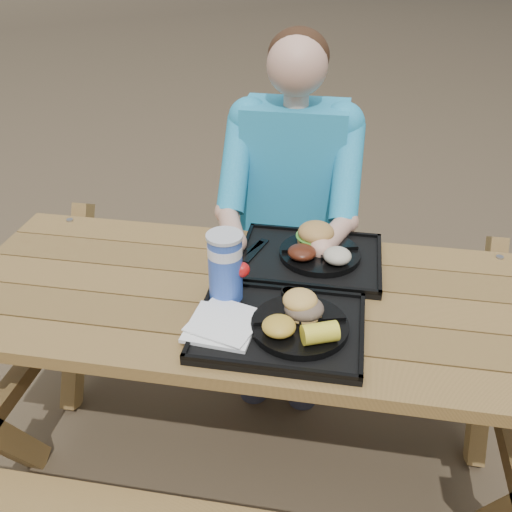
# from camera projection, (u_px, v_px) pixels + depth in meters

# --- Properties ---
(ground) EXTENTS (60.00, 60.00, 0.00)m
(ground) POSITION_uv_depth(u_px,v_px,m) (256.00, 461.00, 2.08)
(ground) COLOR #999999
(ground) RESTS_ON ground
(picnic_table) EXTENTS (1.80, 1.49, 0.75)m
(picnic_table) POSITION_uv_depth(u_px,v_px,m) (256.00, 386.00, 1.89)
(picnic_table) COLOR #999999
(picnic_table) RESTS_ON ground
(tray_near) EXTENTS (0.45, 0.35, 0.02)m
(tray_near) POSITION_uv_depth(u_px,v_px,m) (279.00, 328.00, 1.53)
(tray_near) COLOR black
(tray_near) RESTS_ON picnic_table
(tray_far) EXTENTS (0.45, 0.35, 0.02)m
(tray_far) POSITION_uv_depth(u_px,v_px,m) (310.00, 260.00, 1.83)
(tray_far) COLOR black
(tray_far) RESTS_ON picnic_table
(plate_near) EXTENTS (0.26, 0.26, 0.02)m
(plate_near) POSITION_uv_depth(u_px,v_px,m) (300.00, 326.00, 1.51)
(plate_near) COLOR black
(plate_near) RESTS_ON tray_near
(plate_far) EXTENTS (0.26, 0.26, 0.02)m
(plate_far) POSITION_uv_depth(u_px,v_px,m) (320.00, 254.00, 1.83)
(plate_far) COLOR black
(plate_far) RESTS_ON tray_far
(napkin_stack) EXTENTS (0.19, 0.19, 0.02)m
(napkin_stack) POSITION_uv_depth(u_px,v_px,m) (222.00, 324.00, 1.52)
(napkin_stack) COLOR white
(napkin_stack) RESTS_ON tray_near
(soda_cup) EXTENTS (0.10, 0.10, 0.19)m
(soda_cup) POSITION_uv_depth(u_px,v_px,m) (225.00, 268.00, 1.59)
(soda_cup) COLOR #163CAB
(soda_cup) RESTS_ON tray_near
(condiment_bbq) EXTENTS (0.05, 0.05, 0.03)m
(condiment_bbq) POSITION_uv_depth(u_px,v_px,m) (289.00, 294.00, 1.63)
(condiment_bbq) COLOR black
(condiment_bbq) RESTS_ON tray_near
(condiment_mustard) EXTENTS (0.05, 0.05, 0.03)m
(condiment_mustard) POSITION_uv_depth(u_px,v_px,m) (307.00, 299.00, 1.61)
(condiment_mustard) COLOR #F2AC1A
(condiment_mustard) RESTS_ON tray_near
(sandwich) EXTENTS (0.10, 0.10, 0.10)m
(sandwich) POSITION_uv_depth(u_px,v_px,m) (305.00, 299.00, 1.51)
(sandwich) COLOR #E8AD51
(sandwich) RESTS_ON plate_near
(mac_cheese) EXTENTS (0.09, 0.09, 0.04)m
(mac_cheese) POSITION_uv_depth(u_px,v_px,m) (279.00, 326.00, 1.46)
(mac_cheese) COLOR gold
(mac_cheese) RESTS_ON plate_near
(corn_cob) EXTENTS (0.12, 0.12, 0.05)m
(corn_cob) POSITION_uv_depth(u_px,v_px,m) (320.00, 333.00, 1.43)
(corn_cob) COLOR yellow
(corn_cob) RESTS_ON plate_near
(cutlery_far) EXTENTS (0.07, 0.16, 0.01)m
(cutlery_far) POSITION_uv_depth(u_px,v_px,m) (255.00, 251.00, 1.86)
(cutlery_far) COLOR black
(cutlery_far) RESTS_ON tray_far
(burger) EXTENTS (0.12, 0.12, 0.11)m
(burger) POSITION_uv_depth(u_px,v_px,m) (316.00, 228.00, 1.84)
(burger) COLOR #B88341
(burger) RESTS_ON plate_far
(baked_beans) EXTENTS (0.09, 0.09, 0.04)m
(baked_beans) POSITION_uv_depth(u_px,v_px,m) (302.00, 252.00, 1.77)
(baked_beans) COLOR #4C1D0F
(baked_beans) RESTS_ON plate_far
(potato_salad) EXTENTS (0.09, 0.09, 0.05)m
(potato_salad) POSITION_uv_depth(u_px,v_px,m) (337.00, 256.00, 1.75)
(potato_salad) COLOR beige
(potato_salad) RESTS_ON plate_far
(diner) EXTENTS (0.48, 0.84, 1.28)m
(diner) POSITION_uv_depth(u_px,v_px,m) (291.00, 227.00, 2.27)
(diner) COLOR teal
(diner) RESTS_ON ground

